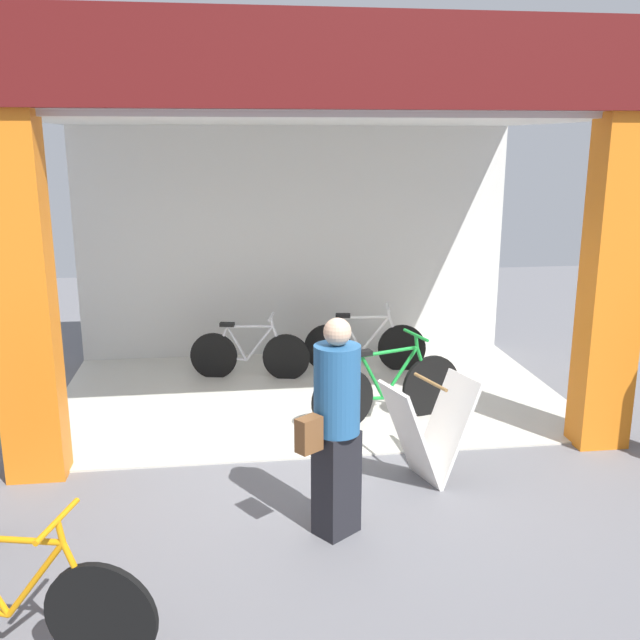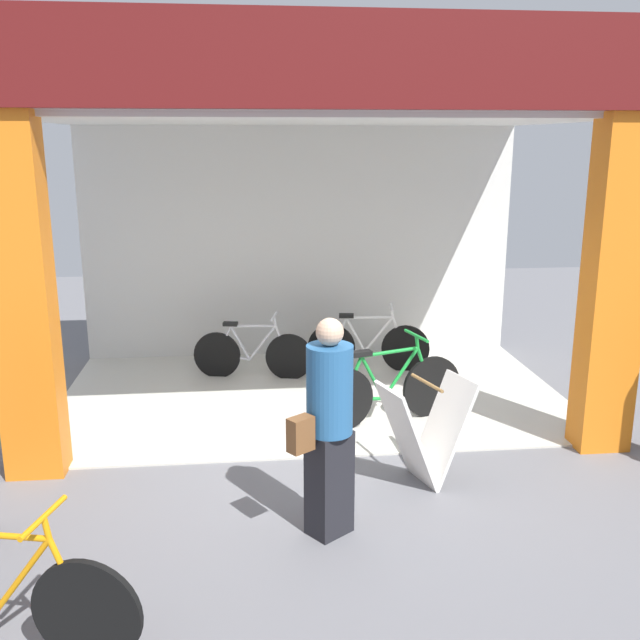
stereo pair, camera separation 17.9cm
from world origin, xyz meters
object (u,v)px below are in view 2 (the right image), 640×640
at_px(bicycle_parked_0, 2,597).
at_px(sandwich_board_sign, 425,432).
at_px(bicycle_inside_0, 368,346).
at_px(pedestrian_2, 329,426).
at_px(bicycle_inside_1, 388,390).
at_px(bicycle_inside_2, 252,353).

relative_size(bicycle_parked_0, sandwich_board_sign, 1.75).
distance_m(bicycle_parked_0, sandwich_board_sign, 3.55).
xyz_separation_m(bicycle_inside_0, bicycle_parked_0, (-3.04, -5.04, 0.02)).
bearing_deg(bicycle_inside_0, pedestrian_2, -104.10).
height_order(sandwich_board_sign, pedestrian_2, pedestrian_2).
bearing_deg(bicycle_parked_0, pedestrian_2, 28.85).
distance_m(bicycle_inside_1, sandwich_board_sign, 1.35).
xyz_separation_m(bicycle_inside_2, sandwich_board_sign, (1.48, -3.00, 0.14)).
xyz_separation_m(bicycle_inside_1, pedestrian_2, (-0.88, -2.11, 0.51)).
relative_size(bicycle_inside_1, sandwich_board_sign, 1.80).
height_order(bicycle_inside_1, bicycle_inside_2, bicycle_inside_1).
height_order(bicycle_parked_0, pedestrian_2, pedestrian_2).
distance_m(bicycle_inside_1, bicycle_parked_0, 4.38).
height_order(bicycle_parked_0, sandwich_board_sign, sandwich_board_sign).
bearing_deg(bicycle_inside_0, bicycle_inside_1, -93.09).
relative_size(bicycle_inside_2, bicycle_parked_0, 0.91).
bearing_deg(sandwich_board_sign, bicycle_inside_0, 89.39).
xyz_separation_m(bicycle_inside_2, pedestrian_2, (0.53, -3.76, 0.56)).
relative_size(bicycle_inside_0, bicycle_parked_0, 0.95).
height_order(bicycle_inside_0, sandwich_board_sign, sandwich_board_sign).
bearing_deg(bicycle_parked_0, bicycle_inside_0, 58.94).
xyz_separation_m(bicycle_inside_2, bicycle_parked_0, (-1.52, -4.90, 0.04)).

